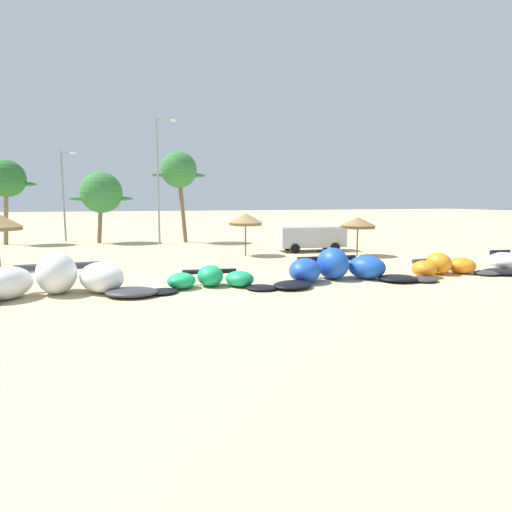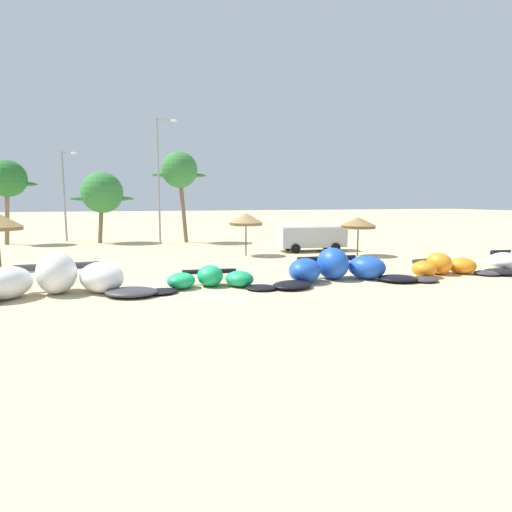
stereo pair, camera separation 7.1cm
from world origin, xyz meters
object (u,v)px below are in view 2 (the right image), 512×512
at_px(kite_left_of_center, 211,279).
at_px(kite_center, 336,268).
at_px(beach_umbrella_near_palms, 358,223).
at_px(lamppost_west, 65,191).
at_px(lamppost_west_center, 160,176).
at_px(beach_umbrella_middle, 246,219).
at_px(palm_center_left, 179,171).
at_px(kite_right_of_center, 443,267).
at_px(parked_van, 310,237).
at_px(kite_left, 56,279).
at_px(palm_left, 7,179).
at_px(palm_left_of_gap, 102,193).

distance_m(kite_left_of_center, kite_center, 6.11).
bearing_deg(kite_left_of_center, beach_umbrella_near_palms, 32.82).
xyz_separation_m(lamppost_west, lamppost_west_center, (8.21, -5.28, 1.28)).
bearing_deg(beach_umbrella_middle, beach_umbrella_near_palms, -17.55).
distance_m(kite_center, lamppost_west_center, 21.32).
xyz_separation_m(kite_center, palm_center_left, (-4.93, 20.66, 5.85)).
relative_size(kite_right_of_center, lamppost_west_center, 0.56).
height_order(beach_umbrella_middle, lamppost_west, lamppost_west).
bearing_deg(lamppost_west, kite_right_of_center, -50.27).
xyz_separation_m(kite_left_of_center, kite_right_of_center, (12.05, -0.48, 0.07)).
height_order(beach_umbrella_near_palms, parked_van, beach_umbrella_near_palms).
distance_m(kite_left_of_center, parked_van, 14.72).
bearing_deg(lamppost_west_center, kite_right_of_center, -57.42).
distance_m(lamppost_west, lamppost_west_center, 9.84).
xyz_separation_m(kite_center, kite_right_of_center, (5.94, -0.34, -0.16)).
distance_m(kite_left, palm_center_left, 22.36).
relative_size(kite_right_of_center, palm_left, 0.82).
bearing_deg(palm_left, kite_left, -73.28).
relative_size(palm_left, palm_center_left, 0.89).
height_order(palm_left, palm_left_of_gap, palm_left).
relative_size(beach_umbrella_near_palms, palm_left, 0.37).
height_order(kite_right_of_center, palm_center_left, palm_center_left).
height_order(kite_center, palm_left_of_gap, palm_left_of_gap).
bearing_deg(parked_van, kite_left, -146.08).
distance_m(kite_center, kite_right_of_center, 5.96).
bearing_deg(palm_left_of_gap, palm_center_left, -13.31).
bearing_deg(kite_center, lamppost_west_center, 109.06).
xyz_separation_m(kite_left, kite_left_of_center, (6.32, -0.26, -0.30)).
distance_m(palm_left, lamppost_west_center, 13.02).
relative_size(palm_left, lamppost_west, 0.88).
height_order(kite_right_of_center, palm_left, palm_left).
bearing_deg(palm_center_left, kite_left, -110.30).
distance_m(kite_right_of_center, lamppost_west, 32.95).
height_order(kite_left, kite_right_of_center, kite_left).
height_order(kite_right_of_center, palm_left_of_gap, palm_left_of_gap).
distance_m(kite_left, beach_umbrella_middle, 14.54).
bearing_deg(kite_left_of_center, palm_left_of_gap, 104.00).
height_order(palm_left_of_gap, palm_center_left, palm_center_left).
xyz_separation_m(kite_center, palm_left_of_gap, (-11.62, 22.24, 3.88)).
relative_size(kite_left, palm_left_of_gap, 1.30).
distance_m(kite_right_of_center, parked_van, 11.77).
bearing_deg(kite_center, kite_left, 178.13).
distance_m(kite_center, beach_umbrella_near_palms, 9.74).
bearing_deg(beach_umbrella_middle, lamppost_west, 131.93).
xyz_separation_m(kite_right_of_center, beach_umbrella_near_palms, (-0.28, 8.07, 1.85)).
bearing_deg(kite_left_of_center, kite_left, 177.61).
bearing_deg(kite_left_of_center, palm_left, 119.75).
xyz_separation_m(palm_center_left, lamppost_west_center, (-1.81, -1.14, -0.53)).
height_order(palm_center_left, lamppost_west_center, lamppost_west_center).
bearing_deg(beach_umbrella_middle, palm_left_of_gap, 129.11).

